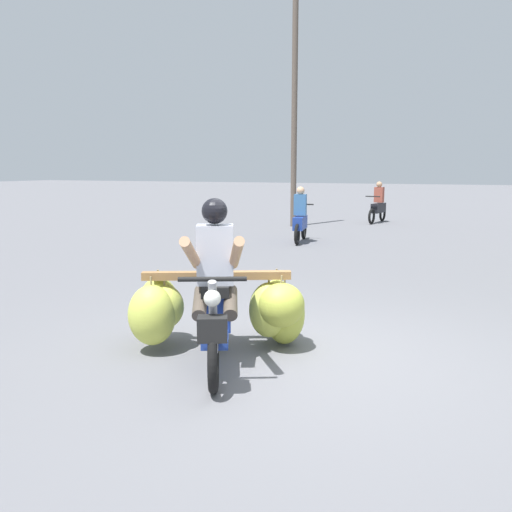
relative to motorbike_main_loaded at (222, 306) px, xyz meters
The scene contains 5 objects.
ground_plane 0.99m from the motorbike_main_loaded, ahead, with size 120.00×120.00×0.00m, color slate.
motorbike_main_loaded is the anchor object (origin of this frame).
motorbike_distant_ahead_left 8.17m from the motorbike_main_loaded, 102.00° to the left, with size 0.53×1.61×1.40m.
motorbike_distant_ahead_right 13.72m from the motorbike_main_loaded, 92.96° to the left, with size 0.55×1.61×1.40m.
utility_pole 12.23m from the motorbike_main_loaded, 104.81° to the left, with size 0.18×0.18×6.95m, color brown.
Camera 1 is at (1.41, -4.78, 1.85)m, focal length 37.13 mm.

